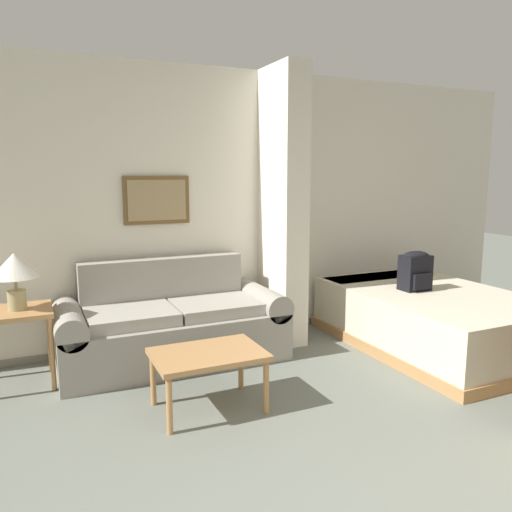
# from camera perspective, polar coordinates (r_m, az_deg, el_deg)

# --- Properties ---
(wall_back) EXTENTS (7.61, 0.16, 2.60)m
(wall_back) POSITION_cam_1_polar(r_m,az_deg,el_deg) (4.84, -6.76, 5.52)
(wall_back) COLOR silver
(wall_back) RESTS_ON ground_plane
(wall_partition_pillar) EXTENTS (0.24, 0.62, 2.60)m
(wall_partition_pillar) POSITION_cam_1_polar(r_m,az_deg,el_deg) (4.79, 3.06, 5.59)
(wall_partition_pillar) COLOR silver
(wall_partition_pillar) RESTS_ON ground_plane
(couch) EXTENTS (1.93, 0.84, 0.86)m
(couch) POSITION_cam_1_polar(r_m,az_deg,el_deg) (4.45, -9.61, -7.76)
(couch) COLOR gray
(couch) RESTS_ON ground_plane
(coffee_table) EXTENTS (0.75, 0.52, 0.41)m
(coffee_table) POSITION_cam_1_polar(r_m,az_deg,el_deg) (3.50, -5.49, -11.60)
(coffee_table) COLOR #B27F4C
(coffee_table) RESTS_ON ground_plane
(side_table) EXTENTS (0.49, 0.49, 0.60)m
(side_table) POSITION_cam_1_polar(r_m,az_deg,el_deg) (4.24, -25.48, -6.78)
(side_table) COLOR #B27F4C
(side_table) RESTS_ON ground_plane
(table_lamp) EXTENTS (0.35, 0.35, 0.43)m
(table_lamp) POSITION_cam_1_polar(r_m,az_deg,el_deg) (4.15, -25.87, -1.35)
(table_lamp) COLOR tan
(table_lamp) RESTS_ON side_table
(bed) EXTENTS (1.40, 2.09, 0.53)m
(bed) POSITION_cam_1_polar(r_m,az_deg,el_deg) (5.04, 19.37, -6.67)
(bed) COLOR #B27F4C
(bed) RESTS_ON ground_plane
(backpack) EXTENTS (0.27, 0.21, 0.37)m
(backpack) POSITION_cam_1_polar(r_m,az_deg,el_deg) (4.93, 17.77, -1.54)
(backpack) COLOR black
(backpack) RESTS_ON bed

